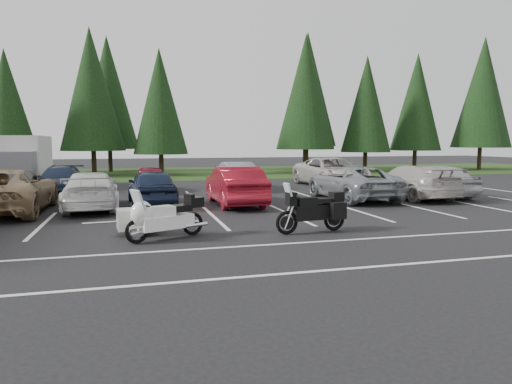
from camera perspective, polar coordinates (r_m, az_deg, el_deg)
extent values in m
plane|color=black|center=(14.59, -6.46, -3.88)|extent=(120.00, 120.00, 0.00)
cube|color=#1A3611|center=(38.35, -11.94, 2.31)|extent=(80.00, 16.00, 0.01)
cube|color=gray|center=(69.52, -10.12, 4.05)|extent=(70.00, 50.00, 0.02)
cube|color=silver|center=(16.54, -7.52, -2.68)|extent=(32.00, 16.00, 0.01)
cylinder|color=#332316|center=(36.60, -28.39, 3.16)|extent=(0.36, 0.36, 2.11)
cone|color=black|center=(36.67, -28.74, 9.76)|extent=(3.87, 3.87, 7.48)
cylinder|color=#332316|center=(37.23, -19.60, 3.97)|extent=(0.36, 0.36, 2.62)
cone|color=black|center=(37.42, -19.90, 12.00)|extent=(4.80, 4.80, 9.27)
cylinder|color=#332316|center=(35.89, -11.75, 3.85)|extent=(0.36, 0.36, 2.26)
cone|color=black|center=(36.00, -11.92, 11.04)|extent=(4.14, 4.14, 7.99)
cylinder|color=#332316|center=(38.98, 6.14, 4.44)|extent=(0.36, 0.36, 2.69)
cone|color=black|center=(39.18, 6.23, 12.32)|extent=(4.93, 4.93, 9.52)
cylinder|color=#332316|center=(41.04, 13.48, 4.14)|extent=(0.36, 0.36, 2.33)
cone|color=black|center=(41.15, 13.65, 10.63)|extent=(4.27, 4.27, 8.24)
cylinder|color=#332316|center=(44.60, 19.22, 4.21)|extent=(0.36, 0.36, 2.47)
cone|color=black|center=(44.72, 19.45, 10.55)|extent=(4.53, 4.53, 8.76)
cylinder|color=#332316|center=(47.25, 26.16, 4.24)|extent=(0.36, 0.36, 2.83)
cone|color=black|center=(47.45, 26.49, 11.08)|extent=(5.19, 5.19, 10.03)
cylinder|color=#332316|center=(41.76, -17.76, 4.31)|extent=(0.36, 0.36, 2.71)
cone|color=black|center=(41.95, -18.01, 11.73)|extent=(4.97, 4.97, 9.61)
cylinder|color=#332316|center=(44.08, 6.35, 4.85)|extent=(0.36, 0.36, 3.00)
cone|color=black|center=(44.34, 6.44, 12.62)|extent=(5.50, 5.50, 10.62)
imported|color=#927654|center=(18.70, -28.61, 0.13)|extent=(2.77, 5.87, 1.62)
imported|color=white|center=(18.52, -19.96, 0.18)|extent=(2.27, 5.05, 1.44)
imported|color=#18233D|center=(18.97, -12.87, 0.62)|extent=(1.99, 4.46, 1.49)
imported|color=maroon|center=(18.65, -2.65, 0.82)|extent=(1.72, 4.83, 1.58)
imported|color=gray|center=(20.81, 11.93, 1.16)|extent=(2.56, 5.47, 1.51)
imported|color=#BAB4AB|center=(22.06, 18.80, 1.24)|extent=(2.23, 5.26, 1.51)
imported|color=#B3B3B8|center=(23.12, 21.65, 1.41)|extent=(2.13, 4.70, 1.57)
imported|color=#162239|center=(24.22, -23.23, 1.32)|extent=(2.05, 4.79, 1.38)
imported|color=maroon|center=(24.00, -12.99, 1.58)|extent=(1.76, 3.98, 1.33)
imported|color=gray|center=(24.58, -2.09, 2.00)|extent=(1.76, 4.53, 1.47)
imported|color=beige|center=(26.89, 9.37, 2.50)|extent=(2.92, 6.08, 1.67)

